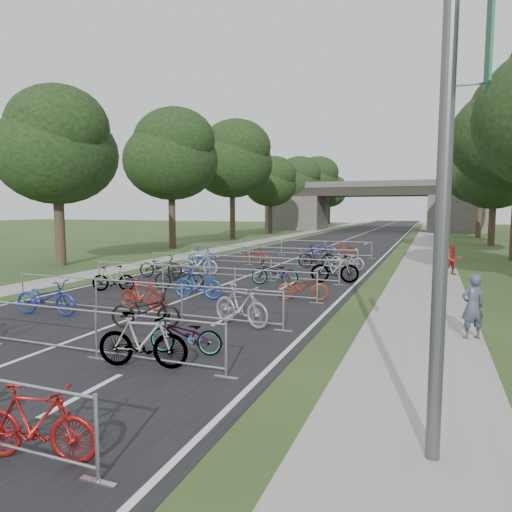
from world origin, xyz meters
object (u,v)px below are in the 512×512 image
at_px(overpass_bridge, 373,206).
at_px(lamppost, 449,122).
at_px(pedestrian_a, 473,307).
at_px(pedestrian_b, 453,259).

relative_size(overpass_bridge, lamppost, 3.78).
bearing_deg(pedestrian_a, overpass_bridge, -108.61).
bearing_deg(lamppost, pedestrian_a, 82.06).
height_order(lamppost, pedestrian_a, lamppost).
xyz_separation_m(lamppost, pedestrian_b, (0.87, 17.94, -3.52)).
height_order(overpass_bridge, lamppost, lamppost).
xyz_separation_m(lamppost, pedestrian_a, (0.87, 6.23, -3.46)).
bearing_deg(pedestrian_a, lamppost, 54.25).
distance_m(lamppost, pedestrian_b, 18.30).
height_order(lamppost, pedestrian_b, lamppost).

